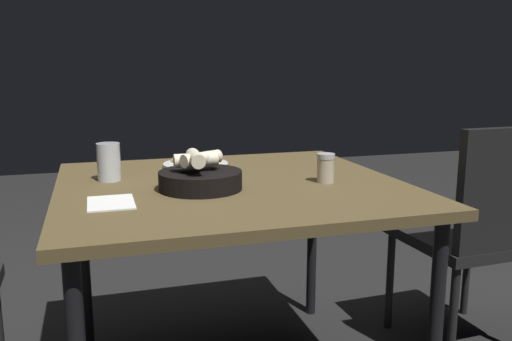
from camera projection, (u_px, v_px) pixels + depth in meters
name	position (u px, v px, depth m)	size (l,w,h in m)	color
dining_table	(231.00, 201.00, 1.68)	(0.98, 1.04, 0.70)	brown
pizza_plate	(196.00, 164.00, 1.92)	(0.23, 0.23, 0.04)	silver
bread_basket	(200.00, 177.00, 1.57)	(0.24, 0.24, 0.12)	black
beer_glass	(109.00, 164.00, 1.68)	(0.07, 0.07, 0.12)	silver
pepper_shaker	(326.00, 170.00, 1.66)	(0.06, 0.06, 0.09)	#BFB299
napkin	(111.00, 203.00, 1.41)	(0.16, 0.12, 0.00)	white
chair_far	(482.00, 225.00, 1.92)	(0.46, 0.46, 0.86)	black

